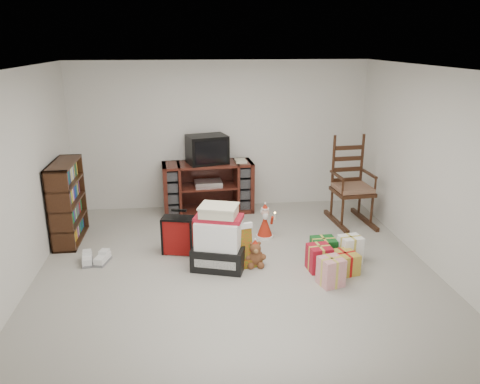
% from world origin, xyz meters
% --- Properties ---
extents(room, '(5.01, 5.01, 2.51)m').
position_xyz_m(room, '(0.00, 0.00, 1.25)').
color(room, '#A5A297').
rests_on(room, ground).
extents(tv_stand, '(1.54, 0.64, 0.86)m').
position_xyz_m(tv_stand, '(-0.25, 2.20, 0.43)').
color(tv_stand, '#4A1D15').
rests_on(tv_stand, floor).
extents(bookshelf, '(0.32, 0.96, 1.17)m').
position_xyz_m(bookshelf, '(-2.31, 1.23, 0.57)').
color(bookshelf, '#381E0F').
rests_on(bookshelf, floor).
extents(rocking_chair, '(0.65, 1.00, 1.44)m').
position_xyz_m(rocking_chair, '(2.00, 1.50, 0.49)').
color(rocking_chair, '#381E0F').
rests_on(rocking_chair, floor).
extents(gift_pile, '(0.77, 0.65, 0.82)m').
position_xyz_m(gift_pile, '(-0.21, 0.11, 0.36)').
color(gift_pile, black).
rests_on(gift_pile, floor).
extents(red_suitcase, '(0.44, 0.30, 0.61)m').
position_xyz_m(red_suitcase, '(-0.73, 0.59, 0.27)').
color(red_suitcase, maroon).
rests_on(red_suitcase, floor).
extents(stocking, '(0.30, 0.18, 0.60)m').
position_xyz_m(stocking, '(0.11, 0.08, 0.30)').
color(stocking, '#0D7918').
rests_on(stocking, floor).
extents(teddy_bear, '(0.22, 0.20, 0.33)m').
position_xyz_m(teddy_bear, '(0.26, 0.10, 0.15)').
color(teddy_bear, brown).
rests_on(teddy_bear, floor).
extents(santa_figurine, '(0.26, 0.25, 0.53)m').
position_xyz_m(santa_figurine, '(0.53, 0.99, 0.21)').
color(santa_figurine, '#A42211').
rests_on(santa_figurine, floor).
extents(mrs_claus_figurine, '(0.28, 0.27, 0.58)m').
position_xyz_m(mrs_claus_figurine, '(-0.20, 0.93, 0.22)').
color(mrs_claus_figurine, '#A42211').
rests_on(mrs_claus_figurine, floor).
extents(sneaker_pair, '(0.39, 0.33, 0.11)m').
position_xyz_m(sneaker_pair, '(-1.83, 0.40, 0.05)').
color(sneaker_pair, white).
rests_on(sneaker_pair, floor).
extents(gift_cluster, '(0.83, 0.94, 0.28)m').
position_xyz_m(gift_cluster, '(1.21, -0.11, 0.14)').
color(gift_cluster, '#A31223').
rests_on(gift_cluster, floor).
extents(crt_television, '(0.73, 0.60, 0.46)m').
position_xyz_m(crt_television, '(-0.25, 2.19, 1.09)').
color(crt_television, black).
rests_on(crt_television, tv_stand).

